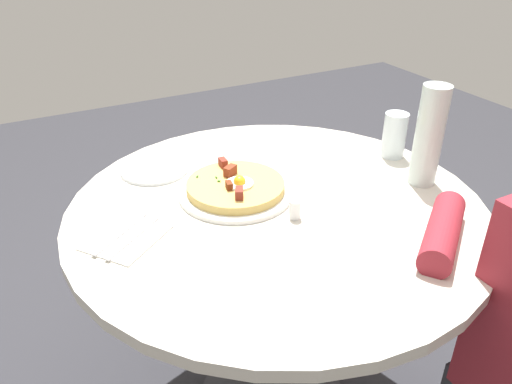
# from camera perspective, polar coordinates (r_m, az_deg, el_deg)

# --- Properties ---
(dining_table) EXTENTS (1.04, 1.04, 0.75)m
(dining_table) POSITION_cam_1_polar(r_m,az_deg,el_deg) (1.35, 2.24, -7.85)
(dining_table) COLOR beige
(dining_table) RESTS_ON ground_plane
(pizza_plate) EXTENTS (0.30, 0.30, 0.01)m
(pizza_plate) POSITION_cam_1_polar(r_m,az_deg,el_deg) (1.29, -2.32, 0.01)
(pizza_plate) COLOR white
(pizza_plate) RESTS_ON dining_table
(breakfast_pizza) EXTENTS (0.25, 0.25, 0.05)m
(breakfast_pizza) POSITION_cam_1_polar(r_m,az_deg,el_deg) (1.28, -2.34, 0.72)
(breakfast_pizza) COLOR tan
(breakfast_pizza) RESTS_ON pizza_plate
(bread_plate) EXTENTS (0.19, 0.19, 0.01)m
(bread_plate) POSITION_cam_1_polar(r_m,az_deg,el_deg) (1.44, -11.45, 2.60)
(bread_plate) COLOR white
(bread_plate) RESTS_ON dining_table
(napkin) EXTENTS (0.22, 0.21, 0.00)m
(napkin) POSITION_cam_1_polar(r_m,az_deg,el_deg) (1.16, -14.47, -4.98)
(napkin) COLOR white
(napkin) RESTS_ON dining_table
(fork) EXTENTS (0.15, 0.12, 0.00)m
(fork) POSITION_cam_1_polar(r_m,az_deg,el_deg) (1.17, -15.18, -4.57)
(fork) COLOR silver
(fork) RESTS_ON napkin
(knife) EXTENTS (0.15, 0.12, 0.00)m
(knife) POSITION_cam_1_polar(r_m,az_deg,el_deg) (1.15, -13.79, -5.03)
(knife) COLOR silver
(knife) RESTS_ON napkin
(water_glass) EXTENTS (0.07, 0.07, 0.13)m
(water_glass) POSITION_cam_1_polar(r_m,az_deg,el_deg) (1.52, 15.45, 6.25)
(water_glass) COLOR silver
(water_glass) RESTS_ON dining_table
(water_bottle) EXTENTS (0.07, 0.07, 0.27)m
(water_bottle) POSITION_cam_1_polar(r_m,az_deg,el_deg) (1.37, 19.05, 6.03)
(water_bottle) COLOR silver
(water_bottle) RESTS_ON dining_table
(salt_shaker) EXTENTS (0.03, 0.03, 0.05)m
(salt_shaker) POSITION_cam_1_polar(r_m,az_deg,el_deg) (1.19, 4.44, -1.98)
(salt_shaker) COLOR white
(salt_shaker) RESTS_ON dining_table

